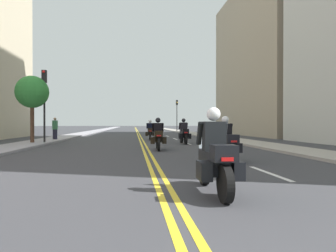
{
  "coord_description": "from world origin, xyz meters",
  "views": [
    {
      "loc": [
        -0.61,
        0.45,
        1.3
      ],
      "look_at": [
        1.37,
        17.73,
        1.17
      ],
      "focal_mm": 32.21,
      "sensor_mm": 36.0,
      "label": 1
    }
  ],
  "objects": [
    {
      "name": "motorcycle_1",
      "position": [
        2.63,
        10.73,
        0.63
      ],
      "size": [
        0.77,
        2.17,
        1.57
      ],
      "rotation": [
        0.0,
        0.0,
        0.03
      ],
      "color": "black",
      "rests_on": "ground"
    },
    {
      "name": "sidewalk_left",
      "position": [
        -6.99,
        48.0,
        0.06
      ],
      "size": [
        2.24,
        144.0,
        0.12
      ],
      "primitive_type": "cube",
      "color": "#97949C",
      "rests_on": "ground"
    },
    {
      "name": "motorcycle_3",
      "position": [
        2.62,
        19.66,
        0.66
      ],
      "size": [
        0.77,
        2.17,
        1.65
      ],
      "rotation": [
        0.0,
        0.0,
        0.01
      ],
      "color": "black",
      "rests_on": "ground"
    },
    {
      "name": "motorcycle_0",
      "position": [
        0.88,
        5.86,
        0.65
      ],
      "size": [
        0.76,
        2.14,
        1.61
      ],
      "rotation": [
        0.0,
        0.0,
        -0.0
      ],
      "color": "black",
      "rests_on": "ground"
    },
    {
      "name": "traffic_light_near",
      "position": [
        -6.26,
        20.43,
        3.27
      ],
      "size": [
        0.28,
        0.38,
        4.72
      ],
      "color": "black",
      "rests_on": "ground"
    },
    {
      "name": "sidewalk_right",
      "position": [
        6.99,
        48.0,
        0.06
      ],
      "size": [
        2.24,
        144.0,
        0.12
      ],
      "primitive_type": "cube",
      "color": "#9C958C",
      "rests_on": "ground"
    },
    {
      "name": "centreline_yellow_inner",
      "position": [
        -0.12,
        48.0,
        0.0
      ],
      "size": [
        0.12,
        132.0,
        0.01
      ],
      "primitive_type": "cube",
      "color": "yellow",
      "rests_on": "ground"
    },
    {
      "name": "ground_plane",
      "position": [
        0.0,
        48.0,
        0.0
      ],
      "size": [
        264.0,
        264.0,
        0.0
      ],
      "primitive_type": "plane",
      "color": "#37373C"
    },
    {
      "name": "pedestrian_0",
      "position": [
        -6.55,
        24.16,
        0.92
      ],
      "size": [
        0.36,
        0.42,
        1.78
      ],
      "rotation": [
        0.0,
        0.0,
        4.23
      ],
      "color": "#242336",
      "rests_on": "ground"
    },
    {
      "name": "traffic_light_far",
      "position": [
        6.26,
        47.93,
        3.48
      ],
      "size": [
        0.28,
        0.38,
        5.07
      ],
      "color": "black",
      "rests_on": "ground"
    },
    {
      "name": "centreline_yellow_outer",
      "position": [
        0.12,
        48.0,
        0.0
      ],
      "size": [
        0.12,
        132.0,
        0.01
      ],
      "primitive_type": "cube",
      "color": "yellow",
      "rests_on": "ground"
    },
    {
      "name": "street_tree_0",
      "position": [
        -6.97,
        20.32,
        3.28
      ],
      "size": [
        2.03,
        2.03,
        4.33
      ],
      "color": "#503525",
      "rests_on": "ground"
    },
    {
      "name": "motorcycle_2",
      "position": [
        0.6,
        15.29,
        0.66
      ],
      "size": [
        0.77,
        2.22,
        1.61
      ],
      "rotation": [
        0.0,
        0.0,
        -0.04
      ],
      "color": "black",
      "rests_on": "ground"
    },
    {
      "name": "motorcycle_4",
      "position": [
        0.7,
        24.33,
        0.66
      ],
      "size": [
        0.77,
        2.15,
        1.63
      ],
      "rotation": [
        0.0,
        0.0,
        -0.03
      ],
      "color": "black",
      "rests_on": "ground"
    },
    {
      "name": "lane_dashes_white",
      "position": [
        2.93,
        29.0,
        0.0
      ],
      "size": [
        0.14,
        56.4,
        0.01
      ],
      "color": "silver",
      "rests_on": "ground"
    },
    {
      "name": "building_right_1",
      "position": [
        15.79,
        33.76,
        8.54
      ],
      "size": [
        9.01,
        18.72,
        17.07
      ],
      "color": "tan",
      "rests_on": "ground"
    }
  ]
}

